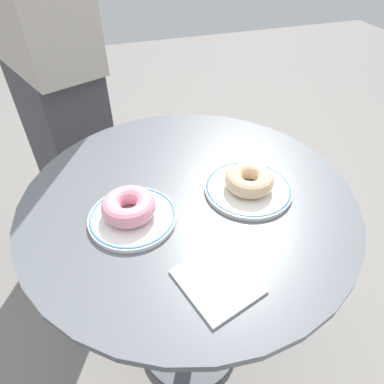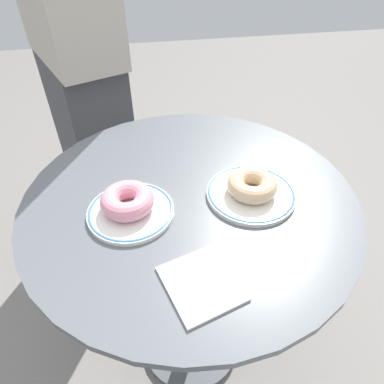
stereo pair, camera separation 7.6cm
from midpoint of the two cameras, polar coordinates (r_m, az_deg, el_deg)
ground_plane at (r=1.41m, az=1.46°, el=-24.02°), size 7.00×7.00×0.02m
cafe_table at (r=0.94m, az=2.05°, el=-9.51°), size 0.78×0.78×0.74m
plate_left at (r=0.75m, az=-7.36°, el=-3.36°), size 0.19×0.19×0.01m
plate_right at (r=0.80m, az=12.46°, el=-0.36°), size 0.21×0.21×0.01m
donut_pink_frosted at (r=0.74m, az=-7.90°, el=-1.56°), size 0.16×0.16×0.04m
donut_glazed at (r=0.79m, az=12.73°, el=1.05°), size 0.15×0.15×0.04m
paper_napkin at (r=0.63m, az=5.12°, el=-15.16°), size 0.16×0.16×0.01m
person_figure at (r=1.35m, az=-16.70°, el=18.89°), size 0.37×0.49×1.62m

